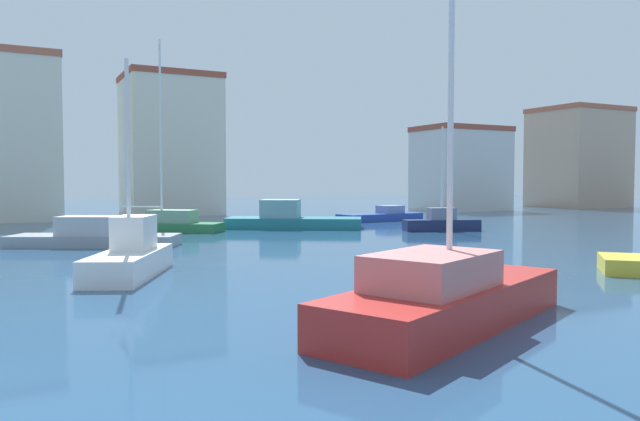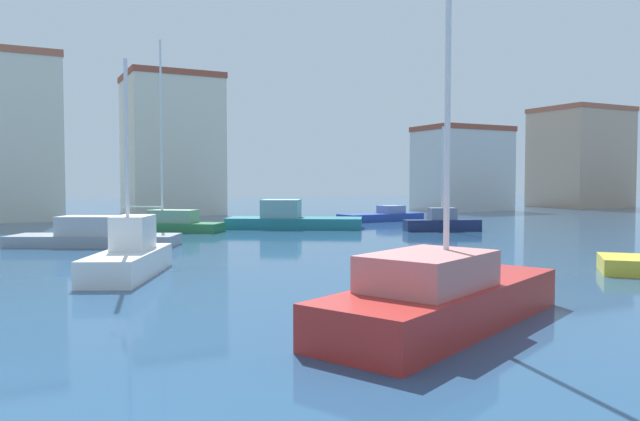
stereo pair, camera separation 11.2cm
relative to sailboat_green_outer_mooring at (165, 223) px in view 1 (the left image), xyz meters
The scene contains 12 objects.
water 12.49m from the sailboat_green_outer_mooring, 62.48° to the right, with size 160.00×160.00×0.00m, color navy.
sailboat_green_outer_mooring is the anchor object (origin of this frame).
sailboat_navy_inner_mooring 16.10m from the sailboat_green_outer_mooring, 25.41° to the right, with size 4.57×2.52×6.08m.
motorboat_teal_behind_lamppost 7.55m from the sailboat_green_outer_mooring, ahead, with size 8.46×6.74×1.77m.
sailboat_white_mid_harbor 16.71m from the sailboat_green_outer_mooring, 106.54° to the right, with size 3.57×5.15×6.59m.
sailboat_red_far_left 25.72m from the sailboat_green_outer_mooring, 90.89° to the right, with size 7.14×4.76×11.59m.
motorboat_grey_distant_north 7.97m from the sailboat_green_outer_mooring, 125.94° to the right, with size 7.51×5.37×1.34m.
motorboat_blue_distant_east 16.54m from the sailboat_green_outer_mooring, ahead, with size 6.62×2.65×1.11m.
harbor_office 17.81m from the sailboat_green_outer_mooring, 116.70° to the left, with size 6.56×6.73×12.21m.
yacht_club 19.66m from the sailboat_green_outer_mooring, 75.24° to the left, with size 7.82×7.38×12.12m.
waterfront_apartments 34.40m from the sailboat_green_outer_mooring, 20.59° to the left, with size 8.67×5.93×8.27m.
warehouse_block 51.10m from the sailboat_green_outer_mooring, 14.21° to the left, with size 9.19×7.73×11.09m.
Camera 1 is at (1.09, -4.19, 2.90)m, focal length 34.25 mm.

